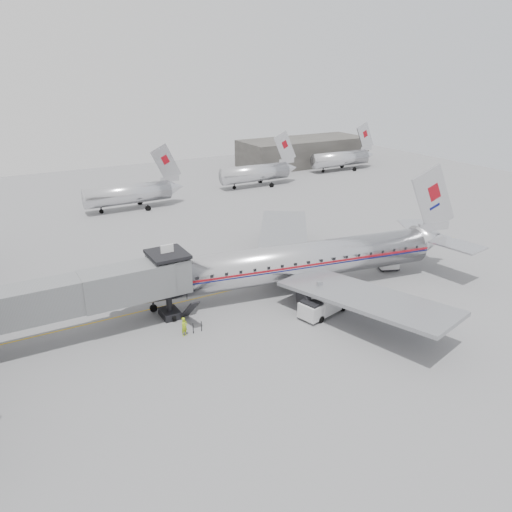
{
  "coord_description": "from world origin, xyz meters",
  "views": [
    {
      "loc": [
        -23.03,
        -37.03,
        22.59
      ],
      "look_at": [
        1.62,
        6.24,
        3.2
      ],
      "focal_mm": 35.0,
      "sensor_mm": 36.0,
      "label": 1
    }
  ],
  "objects_px": {
    "baggage_cart_navy": "(430,315)",
    "baggage_cart_white": "(388,262)",
    "airliner": "(298,261)",
    "ramp_worker": "(184,327)",
    "service_van": "(324,301)"
  },
  "relations": [
    {
      "from": "airliner",
      "to": "ramp_worker",
      "type": "relative_size",
      "value": 21.92
    },
    {
      "from": "service_van",
      "to": "baggage_cart_navy",
      "type": "bearing_deg",
      "value": -55.34
    },
    {
      "from": "baggage_cart_white",
      "to": "ramp_worker",
      "type": "xyz_separation_m",
      "value": [
        -26.34,
        -2.37,
        -0.04
      ]
    },
    {
      "from": "baggage_cart_white",
      "to": "ramp_worker",
      "type": "height_order",
      "value": "ramp_worker"
    },
    {
      "from": "airliner",
      "to": "baggage_cart_navy",
      "type": "bearing_deg",
      "value": -53.76
    },
    {
      "from": "airliner",
      "to": "ramp_worker",
      "type": "height_order",
      "value": "airliner"
    },
    {
      "from": "baggage_cart_navy",
      "to": "baggage_cart_white",
      "type": "xyz_separation_m",
      "value": [
        5.81,
        11.55,
        0.06
      ]
    },
    {
      "from": "service_van",
      "to": "ramp_worker",
      "type": "distance_m",
      "value": 13.51
    },
    {
      "from": "airliner",
      "to": "service_van",
      "type": "distance_m",
      "value": 6.36
    },
    {
      "from": "baggage_cart_navy",
      "to": "baggage_cart_white",
      "type": "bearing_deg",
      "value": 38.59
    },
    {
      "from": "airliner",
      "to": "baggage_cart_white",
      "type": "distance_m",
      "value": 12.33
    },
    {
      "from": "airliner",
      "to": "baggage_cart_navy",
      "type": "relative_size",
      "value": 15.28
    },
    {
      "from": "airliner",
      "to": "service_van",
      "type": "height_order",
      "value": "airliner"
    },
    {
      "from": "baggage_cart_white",
      "to": "ramp_worker",
      "type": "relative_size",
      "value": 1.52
    },
    {
      "from": "baggage_cart_navy",
      "to": "ramp_worker",
      "type": "bearing_deg",
      "value": 131.21
    }
  ]
}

